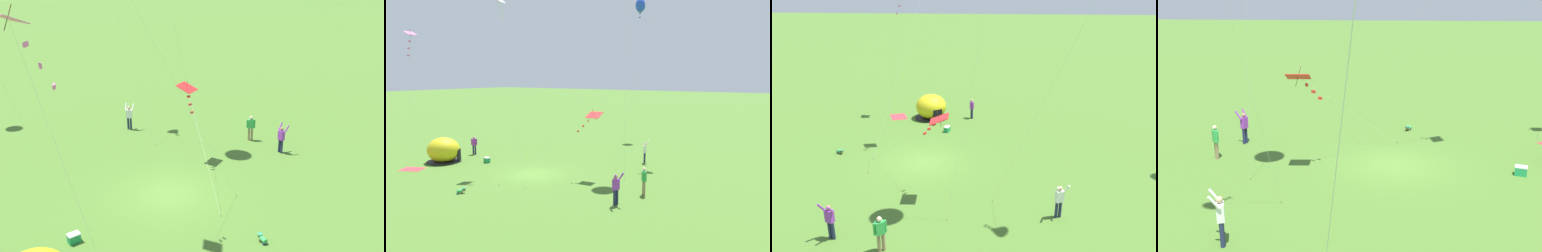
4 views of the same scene
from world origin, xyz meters
TOP-DOWN VIEW (x-y plane):
  - ground_plane at (0.00, 0.00)m, footprint 300.00×300.00m
  - cooler_box at (-5.66, 0.73)m, footprint 0.61×0.51m
  - toddler_crawling at (-0.76, -5.96)m, footprint 0.40×0.55m
  - person_arms_raised at (8.21, -2.51)m, footprint 0.60×0.71m
  - person_flying_kite at (5.46, 7.89)m, footprint 0.61×0.71m
  - person_watching_sky at (8.81, -0.01)m, footprint 0.42×0.50m
  - kite_red at (4.04, 1.68)m, footprint 4.84×5.78m

SIDE VIEW (x-z plane):
  - ground_plane at x=0.00m, z-range 0.00..0.00m
  - toddler_crawling at x=-0.76m, z-range 0.02..0.34m
  - cooler_box at x=-5.66m, z-range 0.00..0.44m
  - person_watching_sky at x=8.81m, z-range 0.10..1.82m
  - person_arms_raised at x=8.21m, z-range 0.05..1.94m
  - person_flying_kite at x=5.46m, z-range 0.05..1.94m
  - kite_red at x=4.04m, z-range 1.88..6.80m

